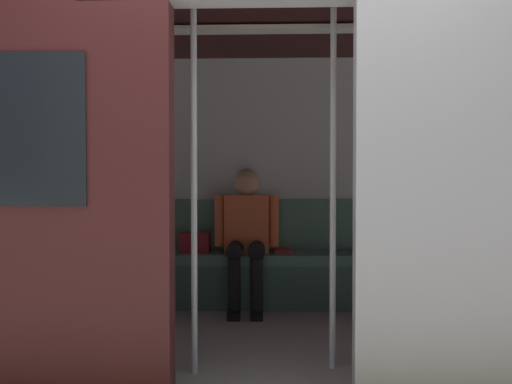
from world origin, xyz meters
The scene contains 7 objects.
train_car centered at (0.06, -1.13, 1.51)m, with size 6.40×2.60×2.31m.
bench_seat centered at (0.00, -2.08, 0.36)m, with size 3.24×0.44×0.47m.
person_seated centered at (0.19, -2.03, 0.69)m, with size 0.55×0.68×1.20m.
handbag centered at (0.65, -2.13, 0.55)m, with size 0.26×0.15×0.17m.
book centered at (-0.11, -2.14, 0.48)m, with size 0.15×0.22×0.03m, color #B22D2D.
grab_pole_door centered at (0.40, -0.36, 1.09)m, with size 0.04×0.04×2.17m, color silver.
grab_pole_far centered at (-0.40, -0.48, 1.09)m, with size 0.04×0.04×2.17m, color silver.
Camera 1 is at (-0.08, 2.97, 1.13)m, focal length 41.48 mm.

